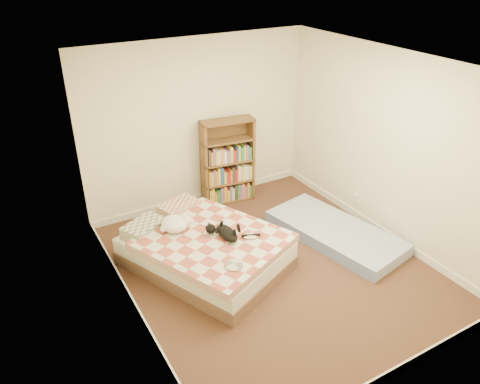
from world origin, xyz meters
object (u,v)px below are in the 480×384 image
floor_mattress (335,233)px  white_dog (176,224)px  bed (204,248)px  black_cat (226,232)px  bookshelf (227,170)px

floor_mattress → white_dog: white_dog is taller
bed → black_cat: black_cat is taller
floor_mattress → bed: bearing=157.3°
bed → floor_mattress: (1.81, -0.37, -0.15)m
floor_mattress → black_cat: (-1.60, 0.17, 0.44)m
floor_mattress → black_cat: 1.67m
black_cat → bed: bearing=96.6°
bed → black_cat: (0.21, -0.21, 0.29)m
bed → bookshelf: 1.73m
bookshelf → floor_mattress: 1.91m
white_dog → floor_mattress: bearing=-47.7°
floor_mattress → white_dog: (-2.07, 0.61, 0.46)m
bed → bookshelf: bearing=28.1°
bookshelf → black_cat: bearing=-111.4°
bookshelf → black_cat: 1.76m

